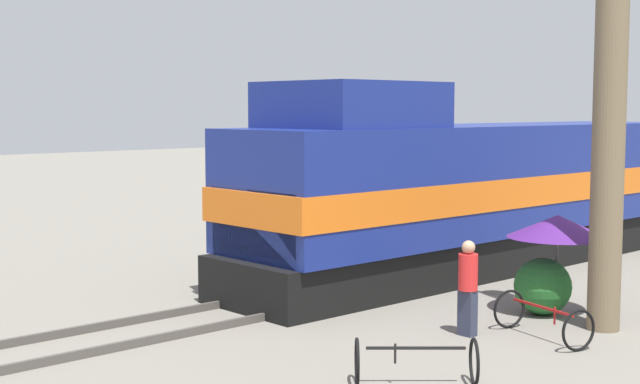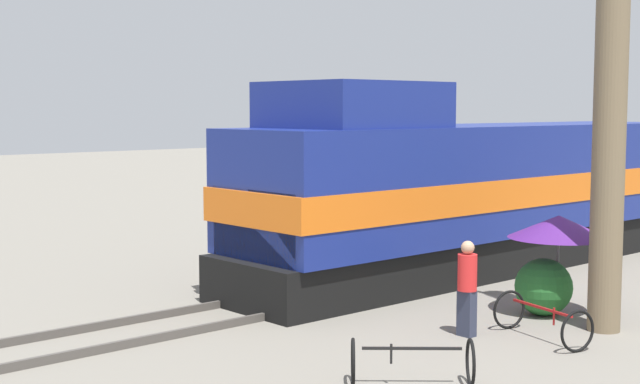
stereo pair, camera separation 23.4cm
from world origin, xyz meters
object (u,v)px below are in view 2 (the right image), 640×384
(utility_pole, at_px, (610,98))
(bicycle, at_px, (542,319))
(vendor_umbrella, at_px, (559,227))
(bicycle_spare, at_px, (412,361))
(person_bystander, at_px, (467,285))
(locomotive, at_px, (473,192))

(utility_pole, relative_size, bicycle, 4.31)
(vendor_umbrella, height_order, bicycle_spare, vendor_umbrella)
(person_bystander, height_order, bicycle_spare, person_bystander)
(locomotive, height_order, bicycle_spare, locomotive)
(bicycle, height_order, bicycle_spare, bicycle)
(vendor_umbrella, bearing_deg, locomotive, 148.30)
(utility_pole, relative_size, vendor_umbrella, 4.26)
(locomotive, height_order, person_bystander, locomotive)
(utility_pole, bearing_deg, bicycle, -104.51)
(utility_pole, height_order, bicycle, utility_pole)
(utility_pole, relative_size, bicycle_spare, 4.71)
(utility_pole, height_order, vendor_umbrella, utility_pole)
(locomotive, xyz_separation_m, bicycle_spare, (5.24, -7.93, -1.58))
(bicycle, bearing_deg, locomotive, 63.86)
(locomotive, xyz_separation_m, vendor_umbrella, (4.12, -2.54, -0.21))
(locomotive, relative_size, bicycle_spare, 8.58)
(person_bystander, bearing_deg, bicycle_spare, -65.93)
(bicycle, distance_m, bicycle_spare, 3.56)
(bicycle_spare, bearing_deg, bicycle, 135.99)
(vendor_umbrella, distance_m, bicycle_spare, 5.67)
(locomotive, relative_size, vendor_umbrella, 7.76)
(person_bystander, relative_size, bicycle_spare, 0.96)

